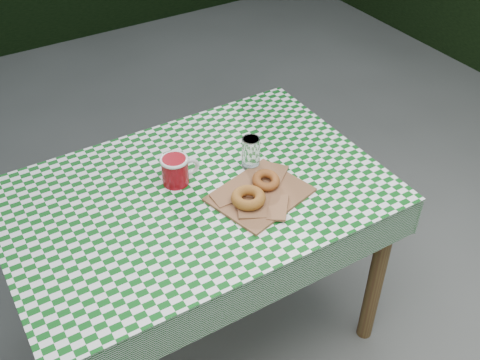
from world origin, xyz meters
The scene contains 8 objects.
ground centered at (0.00, 0.00, 0.00)m, with size 60.00×60.00×0.00m, color #52534D.
table centered at (0.09, -0.11, 0.38)m, with size 1.24×0.83×0.75m, color brown.
tablecloth centered at (0.09, -0.11, 0.75)m, with size 1.26×0.85×0.01m, color #0C5015.
paper_bag centered at (0.26, -0.24, 0.76)m, with size 0.30×0.24×0.02m, color brown.
bagel_front centered at (0.20, -0.27, 0.79)m, with size 0.11×0.11×0.04m, color olive.
bagel_back centered at (0.30, -0.22, 0.79)m, with size 0.09×0.09×0.03m, color #9E4620.
coffee_mug centered at (0.06, -0.04, 0.81)m, with size 0.18×0.18×0.10m, color maroon, non-canonical shape.
drinking_glass centered at (0.32, -0.09, 0.81)m, with size 0.06×0.06×0.11m, color white.
Camera 1 is at (-0.54, -1.43, 1.98)m, focal length 42.67 mm.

